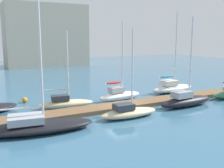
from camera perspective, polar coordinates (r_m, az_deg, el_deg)
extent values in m
plane|color=#386684|center=(25.38, 2.14, -5.15)|extent=(120.00, 120.00, 0.00)
cube|color=brown|center=(25.33, 2.14, -4.74)|extent=(28.80, 2.24, 0.38)
ellipsoid|color=black|center=(19.65, -15.72, -8.92)|extent=(8.25, 3.71, 0.79)
cube|color=#9EA3AD|center=(19.43, -18.17, -7.25)|extent=(2.63, 2.13, 0.51)
cylinder|color=silver|center=(18.69, -15.24, 6.10)|extent=(0.15, 0.15, 9.39)
cylinder|color=silver|center=(19.21, -19.73, -5.05)|extent=(3.32, 0.60, 0.12)
ellipsoid|color=beige|center=(25.57, -9.95, -4.27)|extent=(5.46, 2.15, 0.78)
cube|color=#333842|center=(25.33, -11.18, -2.95)|extent=(1.71, 1.23, 0.51)
cylinder|color=silver|center=(24.98, -9.61, 3.87)|extent=(0.13, 0.13, 6.48)
cylinder|color=silver|center=(25.12, -11.96, -1.22)|extent=(2.22, 0.40, 0.11)
ellipsoid|color=beige|center=(22.32, 3.72, -6.30)|extent=(5.32, 1.79, 0.76)
cube|color=#333842|center=(21.90, 2.54, -4.92)|extent=(1.61, 1.21, 0.49)
cylinder|color=silver|center=(21.71, 4.43, 3.22)|extent=(0.13, 0.13, 6.65)
cylinder|color=silver|center=(21.55, 1.83, -2.95)|extent=(2.22, 0.15, 0.11)
ellipsoid|color=white|center=(28.27, 1.77, -2.63)|extent=(5.22, 1.81, 0.89)
cube|color=#9EA3AD|center=(27.83, 0.92, -1.27)|extent=(1.61, 1.09, 0.58)
cylinder|color=silver|center=(27.80, 2.26, 5.79)|extent=(0.13, 0.13, 7.38)
cylinder|color=silver|center=(27.52, 0.39, 0.27)|extent=(2.15, 0.28, 0.10)
ellipsoid|color=#B72D28|center=(27.52, 0.39, 0.27)|extent=(1.96, 0.52, 0.28)
ellipsoid|color=black|center=(26.80, 15.81, -3.66)|extent=(6.49, 1.99, 0.95)
cube|color=#9EA3AD|center=(26.17, 14.92, -2.19)|extent=(1.98, 1.26, 0.62)
cylinder|color=silver|center=(26.38, 16.74, 5.54)|extent=(0.14, 0.14, 7.65)
cylinder|color=silver|center=(25.75, 14.40, -0.59)|extent=(2.70, 0.24, 0.11)
ellipsoid|color=white|center=(33.17, 12.95, -0.95)|extent=(6.19, 2.35, 0.93)
cube|color=silver|center=(32.62, 12.23, 0.27)|extent=(1.90, 1.53, 0.60)
cylinder|color=silver|center=(32.83, 13.67, 7.37)|extent=(0.14, 0.14, 8.68)
cylinder|color=silver|center=(32.25, 11.81, 1.58)|extent=(2.56, 0.23, 0.11)
ellipsoid|color=teal|center=(32.25, 11.81, 1.58)|extent=(2.32, 0.47, 0.28)
sphere|color=orange|center=(28.70, -18.41, -3.30)|extent=(0.56, 0.56, 0.56)
sphere|color=yellow|center=(38.15, 11.84, 0.33)|extent=(0.69, 0.69, 0.69)
cube|color=#BCB299|center=(64.54, -14.16, 10.14)|extent=(18.31, 8.97, 14.13)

